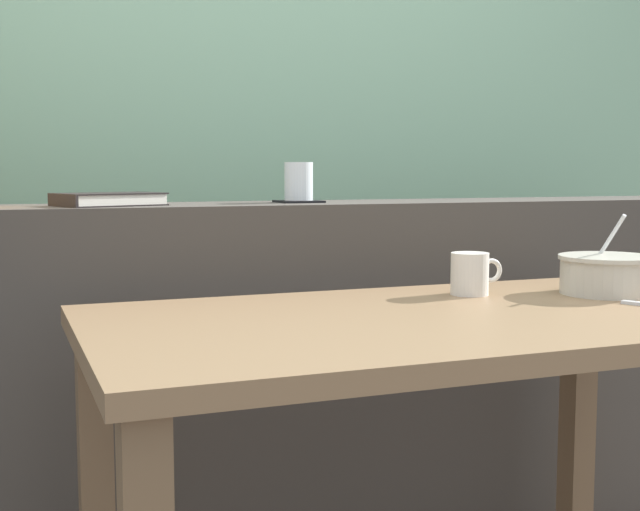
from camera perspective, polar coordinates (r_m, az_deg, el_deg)
The scene contains 8 objects.
outdoor_backdrop at distance 2.64m, azimuth -8.07°, elevation 15.37°, with size 4.80×0.08×2.80m, color #84B293.
dark_console_ledge at distance 2.02m, azimuth -3.22°, elevation -9.01°, with size 2.80×0.29×0.88m, color #423D38.
breakfast_table at distance 1.49m, azimuth 7.54°, elevation -8.16°, with size 1.19×0.66×0.71m.
coaster_square at distance 1.98m, azimuth -1.47°, elevation 3.71°, with size 0.10×0.10×0.01m, color black.
juice_glass at distance 1.98m, azimuth -1.47°, elevation 4.96°, with size 0.07×0.07×0.09m.
closed_book at distance 1.85m, azimuth -14.24°, elevation 3.74°, with size 0.25×0.20×0.03m.
soup_bowl at distance 1.78m, azimuth 19.03°, elevation -1.26°, with size 0.20×0.20×0.16m.
ceramic_mug at distance 1.70m, azimuth 10.25°, elevation -1.23°, with size 0.11×0.08×0.08m.
Camera 1 is at (-0.60, -1.31, 0.96)m, focal length 46.89 mm.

